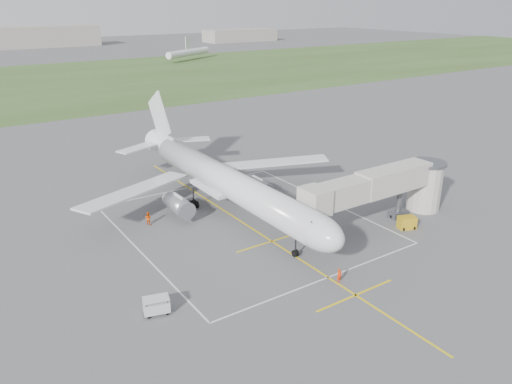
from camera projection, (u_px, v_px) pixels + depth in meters
ground at (229, 213)px, 67.13m from camera, size 700.00×700.00×0.00m
grass_strip at (29, 85)px, 167.65m from camera, size 700.00×120.00×0.02m
apron_markings at (252, 229)px, 62.63m from camera, size 28.20×60.00×0.01m
airliner at (225, 181)px, 66.13m from camera, size 38.93×46.75×13.52m
jet_bridge at (389, 187)px, 63.18m from camera, size 23.40×5.00×7.20m
gpu_unit at (407, 223)px, 62.50m from camera, size 2.46×2.08×1.58m
baggage_cart at (156, 306)px, 45.43m from camera, size 2.64×1.98×1.64m
ramp_worker_nose at (339, 276)px, 50.50m from camera, size 0.58×0.39×1.55m
ramp_worker_wing at (148, 218)px, 63.60m from camera, size 1.03×1.05×1.71m
distant_aircraft at (24, 62)px, 199.25m from camera, size 166.81×30.68×8.85m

